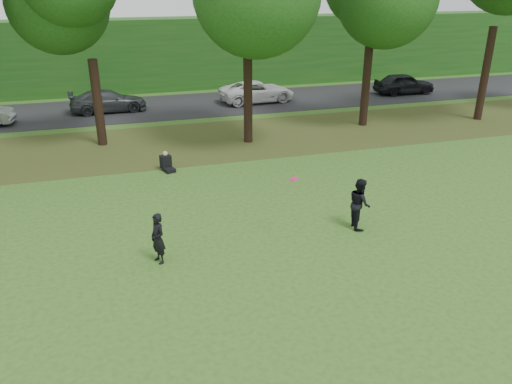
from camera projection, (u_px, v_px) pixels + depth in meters
ground at (229, 288)px, 13.11m from camera, size 120.00×120.00×0.00m
leaf_litter at (166, 144)px, 24.57m from camera, size 60.00×7.00×0.01m
street at (150, 108)px, 31.63m from camera, size 70.00×7.00×0.02m
far_hedge at (139, 55)px, 35.94m from camera, size 70.00×3.00×5.00m
player_left at (158, 239)px, 14.03m from camera, size 0.55×0.65×1.50m
player_right at (360, 203)px, 16.04m from camera, size 0.77×0.92×1.68m
parked_cars at (173, 98)px, 31.09m from camera, size 37.93×3.53×1.43m
frisbee at (294, 179)px, 14.92m from camera, size 0.37×0.37×0.08m
seated_person at (167, 163)px, 21.12m from camera, size 0.61×0.82×0.83m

